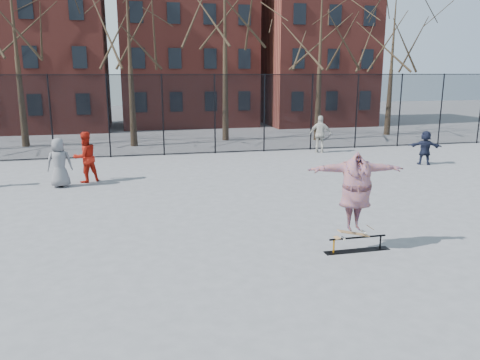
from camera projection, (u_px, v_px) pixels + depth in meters
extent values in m
plane|color=#5E5F63|center=(260.00, 243.00, 11.45)|extent=(100.00, 100.00, 0.00)
cube|color=black|center=(357.00, 251.00, 10.95)|extent=(1.60, 0.24, 0.01)
cylinder|color=#C3700B|center=(334.00, 246.00, 10.79)|extent=(0.04, 0.04, 0.33)
cylinder|color=black|center=(380.00, 242.00, 11.05)|extent=(0.04, 0.04, 0.33)
cylinder|color=black|center=(358.00, 238.00, 10.88)|extent=(1.41, 0.05, 0.05)
imported|color=#683D98|center=(356.00, 195.00, 10.62)|extent=(2.29, 0.87, 1.82)
imported|color=slate|center=(59.00, 163.00, 16.83)|extent=(0.93, 0.65, 1.80)
imported|color=#AB1A0F|center=(85.00, 157.00, 17.59)|extent=(1.17, 1.10, 1.91)
imported|color=#B9B6AC|center=(320.00, 134.00, 24.06)|extent=(1.21, 0.91, 1.91)
imported|color=black|center=(425.00, 148.00, 20.99)|extent=(1.47, 1.08, 1.54)
cylinder|color=black|center=(51.00, 118.00, 21.89)|extent=(0.07, 0.07, 4.00)
cylinder|color=black|center=(108.00, 116.00, 22.46)|extent=(0.07, 0.07, 4.00)
cylinder|color=black|center=(163.00, 115.00, 23.03)|extent=(0.07, 0.07, 4.00)
cylinder|color=black|center=(215.00, 114.00, 23.60)|extent=(0.07, 0.07, 4.00)
cylinder|color=black|center=(264.00, 113.00, 24.17)|extent=(0.07, 0.07, 4.00)
cylinder|color=black|center=(312.00, 112.00, 24.74)|extent=(0.07, 0.07, 4.00)
cylinder|color=black|center=(357.00, 111.00, 25.31)|extent=(0.07, 0.07, 4.00)
cylinder|color=black|center=(400.00, 110.00, 25.88)|extent=(0.07, 0.07, 4.00)
cylinder|color=black|center=(441.00, 110.00, 26.45)|extent=(0.07, 0.07, 4.00)
cube|color=black|center=(191.00, 115.00, 23.34)|extent=(34.00, 0.01, 4.00)
cylinder|color=black|center=(190.00, 75.00, 22.90)|extent=(34.00, 0.04, 0.04)
cone|color=black|center=(28.00, 105.00, 25.96)|extent=(0.40, 0.40, 4.62)
cone|color=black|center=(129.00, 105.00, 25.93)|extent=(0.40, 0.40, 4.62)
cone|color=black|center=(222.00, 102.00, 28.37)|extent=(0.40, 0.40, 4.62)
cone|color=black|center=(315.00, 102.00, 28.34)|extent=(0.40, 0.40, 4.62)
cone|color=black|center=(386.00, 99.00, 30.78)|extent=(0.40, 0.40, 4.62)
cube|color=maroon|center=(39.00, 44.00, 32.80)|extent=(9.00, 7.00, 12.00)
cube|color=maroon|center=(188.00, 39.00, 34.99)|extent=(10.00, 7.00, 13.00)
cube|color=maroon|center=(313.00, 54.00, 37.41)|extent=(8.00, 7.00, 11.00)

